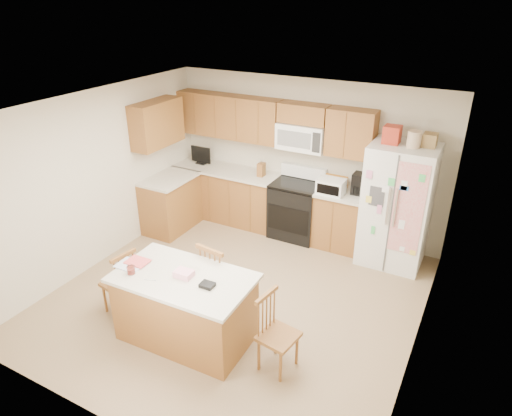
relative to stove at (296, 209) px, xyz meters
The scene contains 9 objects.
ground 1.99m from the stove, 90.00° to the right, with size 4.50×4.50×0.00m, color olive.
room_shell 2.16m from the stove, 90.00° to the right, with size 4.60×4.60×2.52m.
cabinetry 1.09m from the stove, behind, with size 3.36×1.56×2.15m.
stove is the anchor object (origin of this frame).
refrigerator 1.63m from the stove, ahead, with size 0.90×0.79×2.04m.
island 2.87m from the stove, 92.43° to the right, with size 1.60×0.94×0.93m.
windsor_chair_left 3.06m from the stove, 111.37° to the right, with size 0.42×0.43×0.88m.
windsor_chair_back 2.28m from the stove, 91.12° to the right, with size 0.47×0.45×0.98m.
windsor_chair_right 2.97m from the stove, 70.45° to the right, with size 0.42×0.44×0.90m.
Camera 1 is at (2.55, -4.25, 3.68)m, focal length 32.00 mm.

